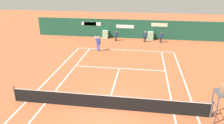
% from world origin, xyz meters
% --- Properties ---
extents(ground_plane, '(80.00, 80.00, 0.01)m').
position_xyz_m(ground_plane, '(-0.00, 0.58, 0.00)').
color(ground_plane, '#B25633').
extents(tennis_net, '(12.10, 0.10, 1.07)m').
position_xyz_m(tennis_net, '(0.00, 0.00, 0.51)').
color(tennis_net, '#4C4C51').
rests_on(tennis_net, ground_plane).
extents(sponsor_back_wall, '(25.00, 1.02, 2.44)m').
position_xyz_m(sponsor_back_wall, '(-0.01, 16.96, 1.18)').
color(sponsor_back_wall, '#194C38').
rests_on(sponsor_back_wall, ground_plane).
extents(player_on_baseline, '(0.58, 0.72, 1.84)m').
position_xyz_m(player_on_baseline, '(-2.86, 10.96, 0.97)').
color(player_on_baseline, blue).
rests_on(player_on_baseline, ground_plane).
extents(ball_kid_right_post, '(0.44, 0.18, 1.31)m').
position_xyz_m(ball_kid_right_post, '(4.11, 15.30, 0.75)').
color(ball_kid_right_post, black).
rests_on(ball_kid_right_post, ground_plane).
extents(ball_kid_centre_post, '(0.46, 0.20, 1.37)m').
position_xyz_m(ball_kid_centre_post, '(2.15, 15.30, 0.79)').
color(ball_kid_centre_post, black).
rests_on(ball_kid_centre_post, ground_plane).
extents(ball_kid_left_post, '(0.42, 0.19, 1.27)m').
position_xyz_m(ball_kid_left_post, '(-1.48, 15.30, 0.73)').
color(ball_kid_left_post, black).
rests_on(ball_kid_left_post, ground_plane).
extents(tennis_ball_by_sideline, '(0.07, 0.07, 0.07)m').
position_xyz_m(tennis_ball_by_sideline, '(2.34, 2.47, 0.03)').
color(tennis_ball_by_sideline, '#CCE033').
rests_on(tennis_ball_by_sideline, ground_plane).
extents(tennis_ball_mid_court, '(0.07, 0.07, 0.07)m').
position_xyz_m(tennis_ball_mid_court, '(4.74, 5.69, 0.03)').
color(tennis_ball_mid_court, '#CCE033').
rests_on(tennis_ball_mid_court, ground_plane).
extents(tennis_ball_near_service_line, '(0.07, 0.07, 0.07)m').
position_xyz_m(tennis_ball_near_service_line, '(4.09, 2.13, 0.03)').
color(tennis_ball_near_service_line, '#CCE033').
rests_on(tennis_ball_near_service_line, ground_plane).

